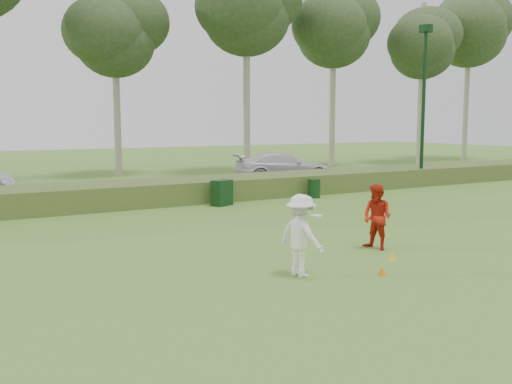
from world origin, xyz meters
TOP-DOWN VIEW (x-y plane):
  - ground at (0.00, 0.00)m, footprint 120.00×120.00m
  - reed_strip at (0.00, 12.00)m, footprint 80.00×3.00m
  - park_road at (0.00, 17.00)m, footprint 80.00×6.00m
  - lamp_post at (14.00, 11.00)m, footprint 0.70×0.70m
  - tree_4 at (2.00, 24.50)m, footprint 6.24×6.24m
  - tree_5 at (10.00, 22.50)m, footprint 7.28×7.28m
  - tree_6 at (18.00, 23.80)m, footprint 7.02×7.02m
  - tree_7 at (26.00, 22.80)m, footprint 6.50×6.50m
  - tree_8 at (33.00, 24.20)m, footprint 8.06×8.06m
  - player_white at (-1.35, -0.29)m, footprint 0.99×1.28m
  - player_red at (1.85, 0.86)m, footprint 0.81×0.95m
  - cone_orange at (0.22, -1.14)m, footprint 0.18×0.18m
  - cone_yellow at (1.34, -0.29)m, footprint 0.20×0.20m
  - utility_cabinet at (1.86, 9.94)m, footprint 0.95×0.79m
  - trash_bin at (6.43, 10.00)m, footprint 0.71×0.71m
  - car_right at (8.87, 16.29)m, footprint 5.83×3.72m

SIDE VIEW (x-z plane):
  - ground at x=0.00m, z-range 0.00..0.00m
  - park_road at x=0.00m, z-range 0.00..0.06m
  - cone_orange at x=0.22m, z-range 0.00..0.20m
  - cone_yellow at x=1.34m, z-range 0.00..0.22m
  - trash_bin at x=6.43m, z-range 0.00..0.84m
  - reed_strip at x=0.00m, z-range 0.00..0.90m
  - utility_cabinet at x=1.86m, z-range 0.00..1.02m
  - car_right at x=8.87m, z-range 0.06..1.63m
  - player_red at x=1.85m, z-range 0.00..1.72m
  - player_white at x=-1.35m, z-range 0.00..1.80m
  - lamp_post at x=14.00m, z-range 1.51..9.68m
  - tree_4 at x=2.00m, z-range 2.84..14.34m
  - tree_7 at x=26.00m, z-range 3.09..15.59m
  - tree_6 at x=18.00m, z-range 3.35..16.85m
  - tree_5 at x=10.00m, z-range 3.47..17.47m
  - tree_8 at x=33.00m, z-range 3.73..18.73m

